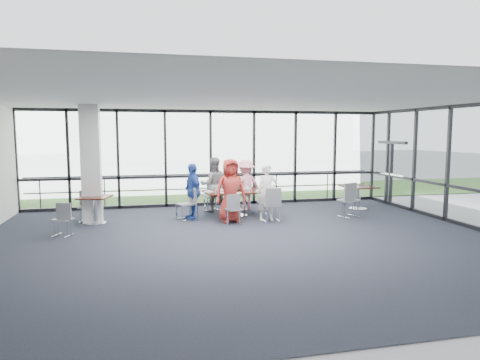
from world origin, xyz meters
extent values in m
cube|color=#222431|center=(0.00, 0.00, -0.01)|extent=(12.00, 10.00, 0.02)
cube|color=silver|center=(0.00, 0.00, 3.20)|extent=(12.00, 10.00, 0.04)
cube|color=silver|center=(0.00, -5.00, 1.60)|extent=(12.00, 0.10, 3.20)
cube|color=white|center=(0.00, 5.00, 1.60)|extent=(12.00, 0.10, 3.20)
cube|color=white|center=(6.00, 0.00, 1.60)|extent=(0.10, 10.00, 3.20)
cube|color=black|center=(6.00, 3.75, 1.05)|extent=(0.12, 1.60, 2.10)
cube|color=silver|center=(-3.60, 3.00, 1.60)|extent=(0.50, 0.50, 3.20)
cube|color=gray|center=(0.00, 10.00, -0.02)|extent=(80.00, 70.00, 0.02)
cube|color=#25501F|center=(0.00, 8.00, 0.01)|extent=(80.00, 5.00, 0.01)
cube|color=silver|center=(4.00, 32.00, 3.00)|extent=(24.00, 10.00, 6.00)
cylinder|color=#2D2D33|center=(0.00, 5.60, 0.50)|extent=(12.00, 0.06, 0.06)
cube|color=black|center=(0.48, 2.97, 0.73)|extent=(2.09, 1.31, 0.04)
cylinder|color=silver|center=(0.48, 2.97, 0.35)|extent=(0.12, 0.12, 0.71)
cylinder|color=silver|center=(0.48, 2.97, 0.01)|extent=(0.56, 0.56, 0.03)
cube|color=black|center=(-3.51, 2.74, 0.73)|extent=(0.95, 0.95, 0.04)
cylinder|color=silver|center=(-3.51, 2.74, 0.35)|extent=(0.12, 0.12, 0.71)
cube|color=black|center=(4.51, 3.19, 0.73)|extent=(1.02, 1.02, 0.04)
cylinder|color=silver|center=(4.51, 3.19, 0.35)|extent=(0.12, 0.12, 0.71)
imported|color=#AE2D26|center=(0.10, 2.15, 0.88)|extent=(0.93, 0.68, 1.75)
imported|color=white|center=(1.15, 2.17, 0.79)|extent=(0.62, 0.48, 1.59)
imported|color=slate|center=(-0.11, 3.78, 0.85)|extent=(0.83, 0.52, 1.70)
imported|color=pink|center=(0.94, 3.85, 0.80)|extent=(1.13, 0.79, 1.59)
imported|color=#2648A2|center=(-0.87, 2.77, 0.80)|extent=(0.76, 1.04, 1.60)
cylinder|color=white|center=(0.02, 2.58, 0.76)|extent=(0.28, 0.28, 0.01)
cylinder|color=white|center=(1.11, 2.74, 0.76)|extent=(0.27, 0.27, 0.01)
cylinder|color=white|center=(0.01, 3.21, 0.76)|extent=(0.29, 0.29, 0.01)
cylinder|color=white|center=(0.88, 3.38, 0.76)|extent=(0.27, 0.27, 0.01)
cylinder|color=white|center=(-0.40, 2.90, 0.76)|extent=(0.27, 0.27, 0.01)
cylinder|color=white|center=(0.30, 2.65, 0.82)|extent=(0.07, 0.07, 0.14)
cylinder|color=white|center=(0.82, 2.79, 0.82)|extent=(0.07, 0.07, 0.13)
cylinder|color=white|center=(0.48, 3.26, 0.82)|extent=(0.07, 0.07, 0.14)
cylinder|color=white|center=(-0.19, 2.78, 0.82)|extent=(0.07, 0.07, 0.13)
cube|color=silver|center=(0.37, 2.48, 0.75)|extent=(0.38, 0.34, 0.00)
cube|color=silver|center=(1.33, 2.77, 0.75)|extent=(0.37, 0.31, 0.00)
cube|color=silver|center=(0.58, 3.41, 0.75)|extent=(0.33, 0.34, 0.00)
cube|color=black|center=(0.52, 2.99, 0.77)|extent=(0.10, 0.07, 0.04)
cylinder|color=#940106|center=(0.49, 3.07, 0.84)|extent=(0.06, 0.06, 0.18)
cylinder|color=#1E702A|center=(0.53, 3.01, 0.85)|extent=(0.05, 0.05, 0.20)
camera|label=1|loc=(-2.22, -9.21, 2.46)|focal=32.00mm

